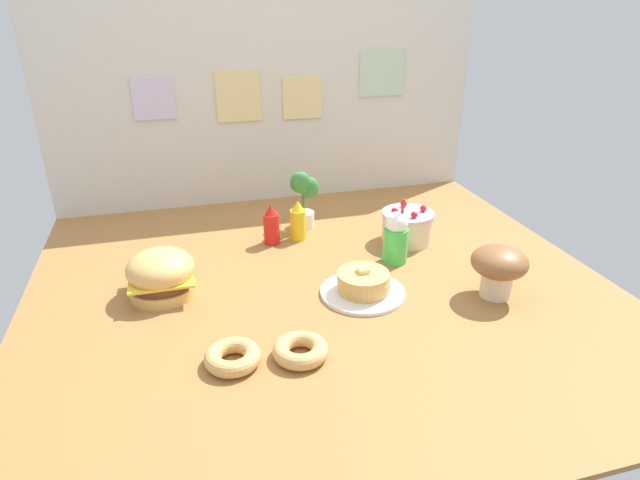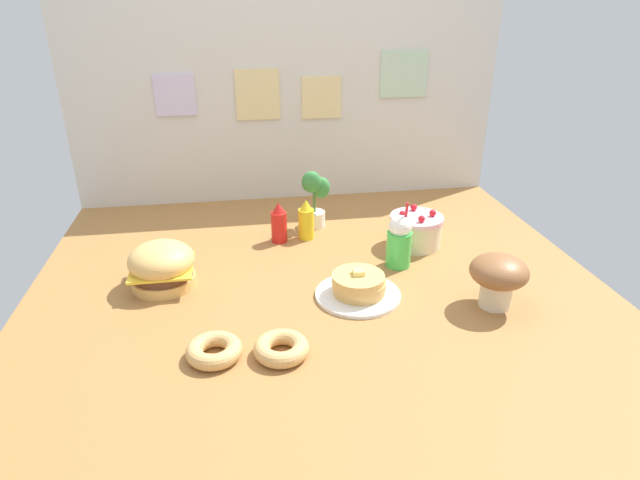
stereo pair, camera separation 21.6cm
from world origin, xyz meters
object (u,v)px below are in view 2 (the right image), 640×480
at_px(burger, 162,266).
at_px(donut_pink_glaze, 214,350).
at_px(pancake_stack, 358,287).
at_px(ketchup_bottle, 279,224).
at_px(mushroom_stool, 498,276).
at_px(layer_cake, 416,230).
at_px(donut_chocolate, 281,348).
at_px(cream_soda_cup, 399,241).
at_px(potted_plant, 314,196).
at_px(mustard_bottle, 306,221).

relative_size(burger, donut_pink_glaze, 1.43).
relative_size(pancake_stack, ketchup_bottle, 1.70).
relative_size(donut_pink_glaze, mushroom_stool, 0.85).
bearing_deg(layer_cake, donut_chocolate, -133.47).
xyz_separation_m(burger, donut_chocolate, (0.42, -0.53, -0.06)).
relative_size(layer_cake, donut_pink_glaze, 1.34).
bearing_deg(layer_cake, burger, -169.78).
bearing_deg(mushroom_stool, donut_chocolate, -167.89).
height_order(cream_soda_cup, mushroom_stool, cream_soda_cup).
relative_size(burger, ketchup_bottle, 1.33).
bearing_deg(burger, ketchup_bottle, 34.91).
xyz_separation_m(donut_pink_glaze, potted_plant, (0.48, 1.00, 0.13)).
bearing_deg(donut_chocolate, pancake_stack, 44.41).
xyz_separation_m(pancake_stack, layer_cake, (0.36, 0.41, 0.03)).
height_order(burger, pancake_stack, burger).
relative_size(pancake_stack, mushroom_stool, 1.55).
distance_m(pancake_stack, mustard_bottle, 0.58).
bearing_deg(cream_soda_cup, donut_chocolate, -135.34).
bearing_deg(potted_plant, mushroom_stool, -56.79).
bearing_deg(mustard_bottle, donut_chocolate, -102.91).
distance_m(mustard_bottle, potted_plant, 0.16).
distance_m(donut_chocolate, mushroom_stool, 0.84).
bearing_deg(donut_chocolate, ketchup_bottle, 85.20).
distance_m(cream_soda_cup, donut_chocolate, 0.78).
bearing_deg(donut_pink_glaze, donut_chocolate, -6.11).
relative_size(cream_soda_cup, donut_pink_glaze, 1.61).
bearing_deg(cream_soda_cup, mustard_bottle, 135.87).
distance_m(pancake_stack, layer_cake, 0.54).
xyz_separation_m(layer_cake, ketchup_bottle, (-0.62, 0.14, 0.02)).
relative_size(donut_chocolate, mushroom_stool, 0.85).
height_order(burger, donut_chocolate, burger).
bearing_deg(layer_cake, mushroom_stool, -77.05).
bearing_deg(pancake_stack, mushroom_stool, -16.61).
bearing_deg(donut_pink_glaze, burger, 112.33).
height_order(ketchup_bottle, mustard_bottle, same).
distance_m(ketchup_bottle, potted_plant, 0.25).
height_order(ketchup_bottle, cream_soda_cup, cream_soda_cup).
bearing_deg(donut_pink_glaze, cream_soda_cup, 34.33).
height_order(layer_cake, donut_chocolate, layer_cake).
distance_m(mustard_bottle, cream_soda_cup, 0.49).
bearing_deg(layer_cake, potted_plant, 145.51).
bearing_deg(donut_chocolate, layer_cake, 46.53).
bearing_deg(mushroom_stool, layer_cake, 102.95).
bearing_deg(layer_cake, pancake_stack, -131.68).
height_order(layer_cake, donut_pink_glaze, layer_cake).
distance_m(burger, potted_plant, 0.85).
height_order(pancake_stack, donut_pink_glaze, pancake_stack).
xyz_separation_m(pancake_stack, cream_soda_cup, (0.23, 0.23, 0.07)).
bearing_deg(donut_pink_glaze, potted_plant, 64.44).
height_order(layer_cake, mushroom_stool, mushroom_stool).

